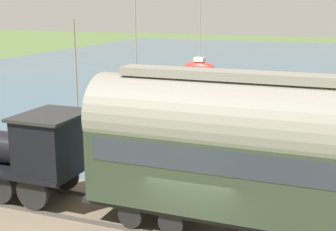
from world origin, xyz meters
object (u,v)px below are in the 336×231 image
sailboat_teal (78,120)px  steam_locomotive (26,148)px  rowboat_far_out (151,125)px  rowboat_off_pier (246,136)px  passenger_coach (262,149)px  sailboat_black (136,84)px  sailboat_red (199,67)px

sailboat_teal → steam_locomotive: bearing=-168.6°
steam_locomotive → rowboat_far_out: size_ratio=2.33×
rowboat_far_out → rowboat_off_pier: (-0.25, -5.71, -0.05)m
rowboat_off_pier → steam_locomotive: bearing=112.8°
passenger_coach → rowboat_far_out: (12.20, 8.58, -3.05)m
passenger_coach → sailboat_teal: 16.62m
sailboat_black → sailboat_red: bearing=-1.4°
passenger_coach → sailboat_red: (34.09, 12.54, -2.48)m
passenger_coach → rowboat_far_out: passenger_coach is taller
sailboat_black → rowboat_off_pier: 16.06m
steam_locomotive → rowboat_off_pier: steam_locomotive is taller
sailboat_teal → sailboat_black: (12.40, 2.01, 0.10)m
sailboat_red → rowboat_off_pier: (-22.14, -9.66, -0.63)m
sailboat_teal → sailboat_red: bearing=-12.3°
steam_locomotive → sailboat_black: sailboat_black is taller
passenger_coach → rowboat_off_pier: bearing=13.5°
passenger_coach → rowboat_off_pier: (11.95, 2.88, -3.10)m
sailboat_black → sailboat_red: 11.34m
steam_locomotive → sailboat_black: size_ratio=0.63×
steam_locomotive → passenger_coach: passenger_coach is taller
passenger_coach → sailboat_red: 36.41m
sailboat_teal → sailboat_black: 12.56m
steam_locomotive → sailboat_teal: sailboat_teal is taller
rowboat_far_out → sailboat_teal: bearing=75.7°
passenger_coach → sailboat_black: size_ratio=1.17×
rowboat_off_pier → passenger_coach: bearing=149.5°
passenger_coach → rowboat_off_pier: 12.68m
sailboat_teal → sailboat_red: 23.56m
sailboat_black → rowboat_off_pier: size_ratio=4.82×
rowboat_far_out → rowboat_off_pier: rowboat_far_out is taller
sailboat_black → rowboat_far_out: 12.31m
sailboat_red → rowboat_off_pier: size_ratio=4.87×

